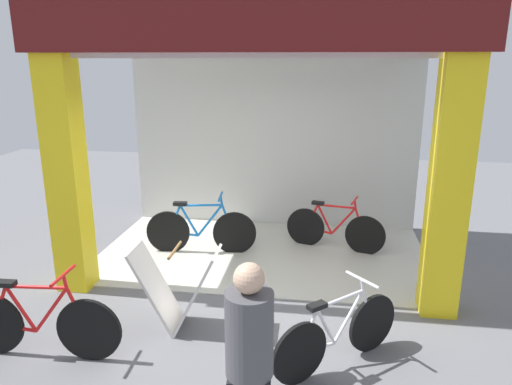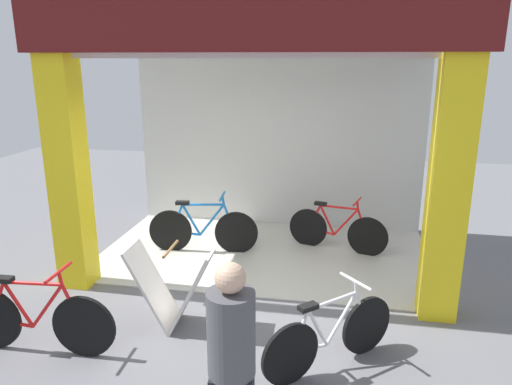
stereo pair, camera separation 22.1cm
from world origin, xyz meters
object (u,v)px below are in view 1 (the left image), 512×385
bicycle_parked_0 (338,334)px  sandwich_board_sign (177,289)px  bicycle_inside_1 (201,230)px  pedestrian_1 (249,370)px  bicycle_inside_0 (334,229)px  bicycle_parked_1 (39,323)px

bicycle_parked_0 → sandwich_board_sign: sandwich_board_sign is taller
bicycle_inside_1 → bicycle_parked_0: (1.97, -2.50, -0.03)m
pedestrian_1 → bicycle_inside_0: bearing=81.3°
bicycle_inside_0 → bicycle_inside_1: bicycle_inside_1 is taller
bicycle_inside_1 → bicycle_parked_1: bearing=-108.0°
bicycle_parked_0 → bicycle_parked_1: 2.88m
bicycle_inside_1 → pedestrian_1: (1.34, -3.80, 0.45)m
bicycle_parked_1 → pedestrian_1: 2.50m
bicycle_inside_0 → bicycle_parked_0: bicycle_inside_0 is taller
pedestrian_1 → sandwich_board_sign: bearing=121.4°
bicycle_inside_1 → sandwich_board_sign: bearing=-82.5°
bicycle_inside_0 → bicycle_inside_1: (-1.98, -0.41, 0.03)m
bicycle_inside_0 → bicycle_parked_1: (-2.88, -3.17, 0.02)m
bicycle_inside_1 → bicycle_parked_0: size_ratio=1.42×
sandwich_board_sign → bicycle_inside_1: bearing=97.5°
bicycle_inside_0 → pedestrian_1: pedestrian_1 is taller
pedestrian_1 → bicycle_inside_1: bearing=109.4°
bicycle_inside_0 → sandwich_board_sign: bearing=-124.6°
bicycle_parked_1 → sandwich_board_sign: sandwich_board_sign is taller
bicycle_parked_1 → sandwich_board_sign: size_ratio=1.75×
bicycle_parked_1 → pedestrian_1: pedestrian_1 is taller
bicycle_inside_0 → bicycle_parked_0: (-0.01, -2.91, -0.00)m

